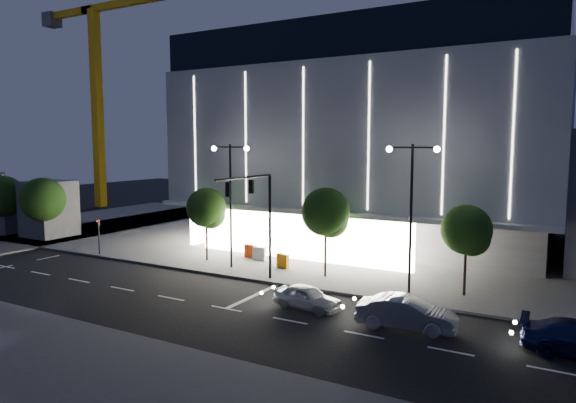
% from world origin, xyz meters
% --- Properties ---
extents(ground, '(160.00, 160.00, 0.00)m').
position_xyz_m(ground, '(0.00, 0.00, 0.00)').
color(ground, black).
rests_on(ground, ground).
extents(sidewalk_museum, '(70.00, 40.00, 0.15)m').
position_xyz_m(sidewalk_museum, '(5.00, 24.00, 0.07)').
color(sidewalk_museum, '#474747').
rests_on(sidewalk_museum, ground).
extents(sidewalk_west, '(16.00, 50.00, 0.15)m').
position_xyz_m(sidewalk_west, '(-30.00, 10.00, 0.07)').
color(sidewalk_west, '#474747').
rests_on(sidewalk_west, ground).
extents(museum, '(30.00, 25.80, 18.00)m').
position_xyz_m(museum, '(2.98, 22.31, 9.27)').
color(museum, '#4C4C51').
rests_on(museum, ground).
extents(traffic_mast, '(0.33, 5.89, 7.07)m').
position_xyz_m(traffic_mast, '(1.00, 3.34, 5.03)').
color(traffic_mast, black).
rests_on(traffic_mast, ground).
extents(street_lamp_west, '(3.16, 0.36, 9.00)m').
position_xyz_m(street_lamp_west, '(-3.00, 6.00, 5.96)').
color(street_lamp_west, black).
rests_on(street_lamp_west, ground).
extents(street_lamp_east, '(3.16, 0.36, 9.00)m').
position_xyz_m(street_lamp_east, '(10.00, 6.00, 5.96)').
color(street_lamp_east, black).
rests_on(street_lamp_east, ground).
extents(ped_signal_far, '(0.22, 0.24, 3.00)m').
position_xyz_m(ped_signal_far, '(-15.00, 4.50, 1.89)').
color(ped_signal_far, black).
rests_on(ped_signal_far, ground).
extents(tower_crane, '(32.00, 2.00, 28.50)m').
position_xyz_m(tower_crane, '(-40.92, 28.00, 20.51)').
color(tower_crane, gold).
rests_on(tower_crane, ground).
extents(tree_left, '(3.02, 3.02, 5.72)m').
position_xyz_m(tree_left, '(-5.97, 7.02, 4.03)').
color(tree_left, black).
rests_on(tree_left, ground).
extents(tree_mid, '(3.25, 3.25, 6.15)m').
position_xyz_m(tree_mid, '(4.03, 7.02, 4.33)').
color(tree_mid, black).
rests_on(tree_mid, ground).
extents(tree_right, '(2.91, 2.91, 5.51)m').
position_xyz_m(tree_right, '(13.03, 7.02, 3.88)').
color(tree_right, black).
rests_on(tree_right, ground).
extents(car_lead, '(4.05, 2.05, 1.32)m').
position_xyz_m(car_lead, '(5.90, 0.61, 0.66)').
color(car_lead, '#B8BBC0').
rests_on(car_lead, ground).
extents(car_second, '(4.93, 2.14, 1.58)m').
position_xyz_m(car_second, '(11.51, 0.27, 0.79)').
color(car_second, '#B8BCC1').
rests_on(car_second, ground).
extents(barrier_a, '(1.12, 0.40, 1.00)m').
position_xyz_m(barrier_a, '(-3.62, 9.43, 0.65)').
color(barrier_a, red).
rests_on(barrier_a, sidewalk_museum).
extents(barrier_b, '(1.11, 0.29, 1.00)m').
position_xyz_m(barrier_b, '(-2.52, 9.00, 0.65)').
color(barrier_b, silver).
rests_on(barrier_b, sidewalk_museum).
extents(barrier_c, '(1.12, 0.59, 1.00)m').
position_xyz_m(barrier_c, '(0.30, 7.70, 0.65)').
color(barrier_c, orange).
rests_on(barrier_c, sidewalk_museum).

